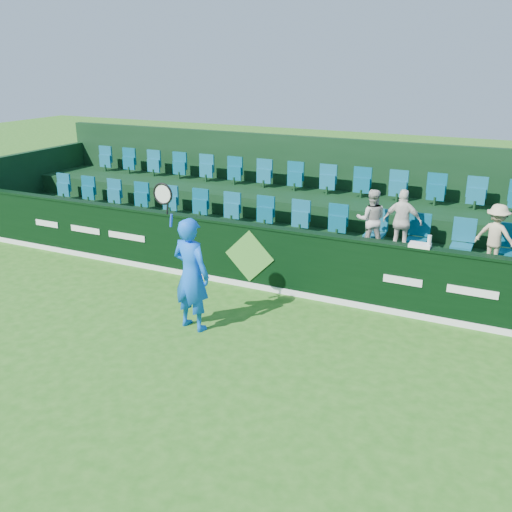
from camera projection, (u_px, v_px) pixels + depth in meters
The scene contains 13 objects.
ground at pixel (134, 378), 8.52m from camera, with size 60.00×60.00×0.00m, color #246417.
sponsor_hoarding at pixel (252, 256), 11.69m from camera, with size 16.00×0.25×1.35m.
stand_tier_front at pixel (273, 253), 12.72m from camera, with size 16.00×2.00×0.80m, color black.
stand_tier_back at pixel (304, 221), 14.26m from camera, with size 16.00×1.80×1.30m, color black.
stand_rear at pixel (311, 195), 14.45m from camera, with size 16.00×4.10×2.60m.
seat_row_front at pixel (281, 218), 12.83m from camera, with size 13.50×0.50×0.60m, color #125C76.
seat_row_back at pixel (310, 181), 14.20m from camera, with size 13.50×0.50×0.60m, color #125C76.
tennis_player at pixel (191, 274), 9.78m from camera, with size 1.04×0.60×2.61m.
spectator_left at pixel (371, 220), 11.52m from camera, with size 0.60×0.47×1.24m, color beige.
spectator_middle at pixel (402, 222), 11.26m from camera, with size 0.76×0.32×1.30m, color white.
spectator_right at pixel (496, 236), 10.57m from camera, with size 0.77×0.44×1.20m, color #C7B88C.
towel at pixel (420, 245), 10.10m from camera, with size 0.38×0.24×0.06m, color white.
drinks_bottle at pixel (429, 242), 10.01m from camera, with size 0.07×0.07×0.23m, color silver.
Camera 1 is at (4.86, -5.91, 4.55)m, focal length 40.00 mm.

